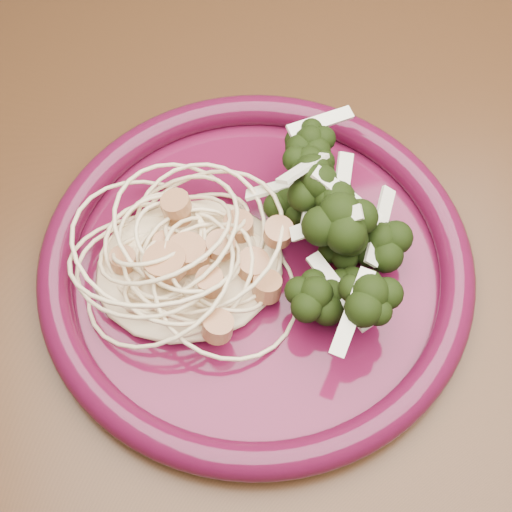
% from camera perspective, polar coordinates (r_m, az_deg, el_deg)
% --- Properties ---
extents(dining_table, '(1.20, 0.80, 0.75)m').
position_cam_1_polar(dining_table, '(0.58, -9.35, -12.92)').
color(dining_table, '#472814').
rests_on(dining_table, ground).
extents(dinner_plate, '(0.35, 0.35, 0.03)m').
position_cam_1_polar(dinner_plate, '(0.50, 0.00, -0.51)').
color(dinner_plate, '#510C26').
rests_on(dinner_plate, dining_table).
extents(spaghetti_pile, '(0.15, 0.14, 0.03)m').
position_cam_1_polar(spaghetti_pile, '(0.49, -5.43, -0.43)').
color(spaghetti_pile, beige).
rests_on(spaghetti_pile, dinner_plate).
extents(scallop_cluster, '(0.15, 0.15, 0.04)m').
position_cam_1_polar(scallop_cluster, '(0.46, -5.81, 1.90)').
color(scallop_cluster, tan).
rests_on(scallop_cluster, spaghetti_pile).
extents(broccoli_pile, '(0.12, 0.17, 0.05)m').
position_cam_1_polar(broccoli_pile, '(0.49, 6.69, 1.45)').
color(broccoli_pile, black).
rests_on(broccoli_pile, dinner_plate).
extents(onion_garnish, '(0.08, 0.11, 0.05)m').
position_cam_1_polar(onion_garnish, '(0.46, 7.09, 3.62)').
color(onion_garnish, '#F4EFCC').
rests_on(onion_garnish, broccoli_pile).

